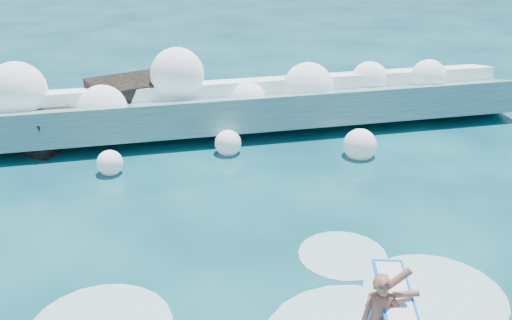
% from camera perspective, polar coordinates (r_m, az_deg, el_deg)
% --- Properties ---
extents(ground, '(200.00, 200.00, 0.00)m').
position_cam_1_polar(ground, '(10.70, -5.63, -10.92)').
color(ground, '#082C42').
rests_on(ground, ground).
extents(breaking_wave, '(18.87, 2.90, 1.63)m').
position_cam_1_polar(breaking_wave, '(17.06, -4.79, 5.03)').
color(breaking_wave, teal).
rests_on(breaking_wave, ground).
extents(rock_cluster, '(8.49, 3.66, 1.58)m').
position_cam_1_polar(rock_cluster, '(17.74, -22.28, 3.81)').
color(rock_cluster, black).
rests_on(rock_cluster, ground).
extents(surfer_with_board, '(1.15, 2.81, 1.58)m').
position_cam_1_polar(surfer_with_board, '(8.89, 12.63, -15.13)').
color(surfer_with_board, brown).
rests_on(surfer_with_board, ground).
extents(wave_spray, '(15.27, 4.66, 2.52)m').
position_cam_1_polar(wave_spray, '(16.79, -6.56, 6.67)').
color(wave_spray, white).
rests_on(wave_spray, ground).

